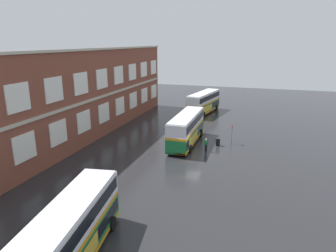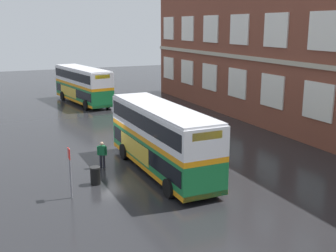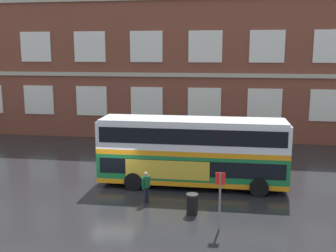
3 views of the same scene
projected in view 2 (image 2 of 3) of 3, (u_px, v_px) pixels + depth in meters
ground_plane at (142, 151)px, 29.72m from camera, size 120.00×120.00×0.00m
brick_terminal_building at (336, 59)px, 33.19m from camera, size 52.04×8.19×12.61m
double_decker_near at (83, 85)px, 47.50m from camera, size 11.27×4.27×4.07m
double_decker_middle at (161, 138)px, 25.17m from camera, size 11.03×2.95×4.07m
waiting_passenger at (102, 154)px, 26.11m from camera, size 0.40×0.60×1.70m
bus_stand_flag at (70, 168)px, 21.34m from camera, size 0.44×0.10×2.70m
station_litter_bin at (95, 176)px, 23.48m from camera, size 0.60×0.60×1.03m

